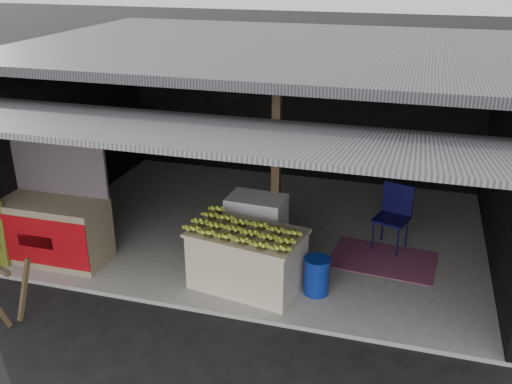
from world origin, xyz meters
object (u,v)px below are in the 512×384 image
(white_crate, at_px, (256,226))
(plastic_chair, at_px, (394,211))
(water_barrel, at_px, (317,277))
(banana_table, at_px, (247,259))
(neighbor_stall, at_px, (51,227))

(white_crate, relative_size, plastic_chair, 0.92)
(white_crate, xyz_separation_m, water_barrel, (1.06, -0.82, -0.21))
(banana_table, xyz_separation_m, neighbor_stall, (-2.95, -0.08, 0.10))
(white_crate, xyz_separation_m, neighbor_stall, (-2.82, -0.97, 0.05))
(white_crate, distance_m, neighbor_stall, 2.99)
(banana_table, distance_m, white_crate, 0.90)
(neighbor_stall, height_order, water_barrel, neighbor_stall)
(banana_table, height_order, white_crate, white_crate)
(white_crate, bearing_deg, plastic_chair, 25.81)
(water_barrel, bearing_deg, white_crate, 142.43)
(plastic_chair, bearing_deg, white_crate, -140.24)
(banana_table, xyz_separation_m, water_barrel, (0.93, 0.08, -0.16))
(white_crate, distance_m, plastic_chair, 2.10)
(banana_table, bearing_deg, neighbor_stall, -168.85)
(neighbor_stall, bearing_deg, banana_table, 1.03)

